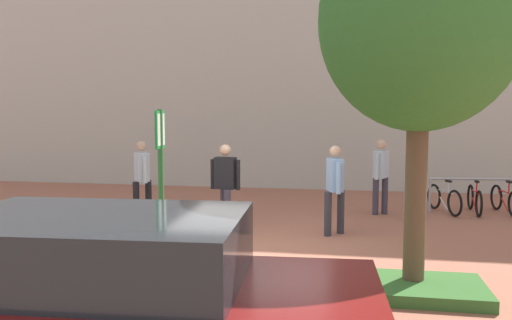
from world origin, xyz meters
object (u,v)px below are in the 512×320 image
at_px(person_casual_tan, 335,184).
at_px(car_maroon_wagon, 117,307).
at_px(person_suited_dark, 225,182).
at_px(tree_sidewalk, 421,21).
at_px(bollard_steel, 408,199).
at_px(person_shirt_white, 381,172).
at_px(person_shirt_blue, 142,175).
at_px(bike_rack_cluster, 474,198).
at_px(bike_at_sign, 168,251).
at_px(parking_sign_post, 161,169).

height_order(person_casual_tan, car_maroon_wagon, person_casual_tan).
height_order(person_suited_dark, car_maroon_wagon, person_suited_dark).
height_order(person_casual_tan, person_suited_dark, same).
height_order(tree_sidewalk, bollard_steel, tree_sidewalk).
height_order(bollard_steel, person_shirt_white, person_shirt_white).
distance_m(person_shirt_white, person_shirt_blue, 5.35).
bearing_deg(bike_rack_cluster, person_casual_tan, -139.62).
height_order(bike_at_sign, bollard_steel, bollard_steel).
height_order(parking_sign_post, car_maroon_wagon, parking_sign_post).
relative_size(bollard_steel, car_maroon_wagon, 0.20).
bearing_deg(person_shirt_blue, parking_sign_post, -64.35).
bearing_deg(person_casual_tan, bollard_steel, 47.40).
relative_size(bike_at_sign, person_suited_dark, 0.97).
relative_size(parking_sign_post, person_suited_dark, 1.40).
distance_m(bollard_steel, person_shirt_white, 0.91).
xyz_separation_m(person_casual_tan, car_maroon_wagon, (-1.66, -6.06, -0.23)).
relative_size(bike_at_sign, person_shirt_white, 0.97).
distance_m(bollard_steel, person_shirt_blue, 5.81).
xyz_separation_m(person_casual_tan, person_suited_dark, (-2.13, -0.07, 0.00)).
xyz_separation_m(tree_sidewalk, person_shirt_white, (-0.14, 5.15, -2.54)).
relative_size(person_shirt_white, person_casual_tan, 1.00).
distance_m(person_casual_tan, person_shirt_blue, 4.22).
bearing_deg(bike_at_sign, bollard_steel, 49.94).
height_order(bike_at_sign, person_shirt_white, person_shirt_white).
distance_m(bike_at_sign, person_casual_tan, 3.78).
xyz_separation_m(bollard_steel, car_maroon_wagon, (-3.19, -7.73, 0.31)).
relative_size(parking_sign_post, person_casual_tan, 1.40).
distance_m(bike_rack_cluster, car_maroon_wagon, 9.97).
distance_m(tree_sidewalk, bike_at_sign, 4.68).
xyz_separation_m(bike_at_sign, person_casual_tan, (2.32, 2.91, 0.63)).
height_order(tree_sidewalk, bike_rack_cluster, tree_sidewalk).
distance_m(bike_at_sign, person_shirt_white, 6.09).
relative_size(bike_at_sign, person_shirt_blue, 0.97).
distance_m(bike_at_sign, bollard_steel, 5.99).
bearing_deg(bike_rack_cluster, car_maroon_wagon, -118.80).
height_order(tree_sidewalk, car_maroon_wagon, tree_sidewalk).
relative_size(parking_sign_post, person_shirt_white, 1.40).
height_order(tree_sidewalk, parking_sign_post, tree_sidewalk).
bearing_deg(bollard_steel, bike_at_sign, -130.06).
xyz_separation_m(parking_sign_post, car_maroon_wagon, (0.67, -2.92, -0.82)).
relative_size(parking_sign_post, person_shirt_blue, 1.40).
relative_size(person_suited_dark, person_shirt_blue, 1.00).
distance_m(bike_rack_cluster, bollard_steel, 1.90).
xyz_separation_m(parking_sign_post, person_suited_dark, (0.20, 3.07, -0.59)).
height_order(bollard_steel, person_suited_dark, person_suited_dark).
xyz_separation_m(bike_at_sign, bollard_steel, (3.86, 4.59, 0.10)).
height_order(bike_rack_cluster, bollard_steel, bollard_steel).
distance_m(tree_sidewalk, person_shirt_white, 5.75).
distance_m(tree_sidewalk, person_suited_dark, 5.05).
relative_size(bollard_steel, person_shirt_white, 0.52).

